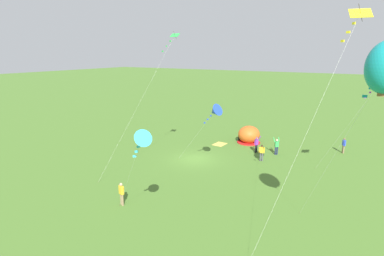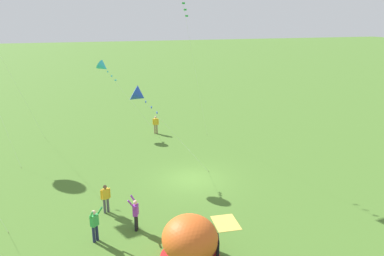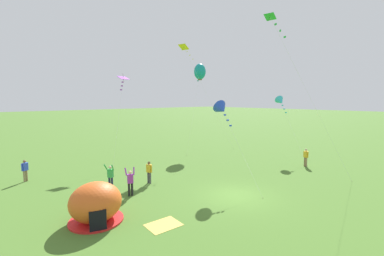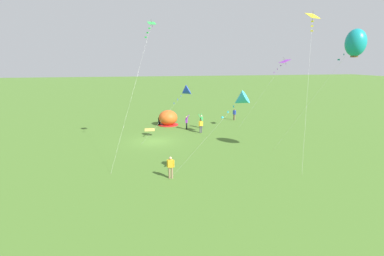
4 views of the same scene
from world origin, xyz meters
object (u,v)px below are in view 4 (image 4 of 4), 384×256
object	(u,v)px
person_strolling	(201,125)
kite_cyan	(240,100)
kite_yellow	(312,19)
kite_blue	(185,92)
person_watching_sky	(171,166)
kite_purple	(283,63)
person_with_toddler	(234,114)
person_arms_raised	(201,121)
popup_tent	(168,118)
kite_teal	(356,43)
kite_green	(150,29)
person_flying_kite	(187,122)

from	to	relation	value
person_strolling	kite_cyan	size ratio (longest dim) A/B	0.25
kite_yellow	kite_blue	size ratio (longest dim) A/B	2.05
person_watching_sky	kite_yellow	size ratio (longest dim) A/B	0.13
kite_purple	kite_blue	world-z (taller)	kite_purple
person_with_toddler	person_arms_raised	bearing A→B (deg)	-55.72
popup_tent	kite_yellow	bearing A→B (deg)	35.01
person_arms_raised	person_with_toddler	bearing A→B (deg)	124.28
person_strolling	person_with_toddler	xyz separation A→B (m)	(-6.99, 6.94, 0.00)
kite_purple	kite_teal	xyz separation A→B (m)	(11.32, -0.06, 1.65)
kite_cyan	kite_green	bearing A→B (deg)	-153.75
person_arms_raised	kite_cyan	world-z (taller)	kite_cyan
person_watching_sky	kite_cyan	xyz separation A→B (m)	(2.69, 4.35, 5.25)
person_watching_sky	kite_purple	xyz separation A→B (m)	(-11.24, 14.95, 7.55)
person_flying_kite	kite_purple	bearing A→B (deg)	64.19
kite_yellow	kite_green	distance (m)	14.62
person_with_toddler	person_arms_raised	xyz separation A→B (m)	(4.22, -6.19, 0.03)
person_flying_kite	kite_teal	xyz separation A→B (m)	(16.39, 10.43, 9.17)
kite_purple	kite_blue	size ratio (longest dim) A/B	1.44
kite_blue	person_with_toddler	bearing A→B (deg)	140.52
person_watching_sky	person_arms_raised	bearing A→B (deg)	158.64
person_strolling	person_with_toddler	size ratio (longest dim) A/B	1.00
person_arms_raised	kite_cyan	bearing A→B (deg)	-6.47
person_with_toddler	kite_green	size ratio (longest dim) A/B	0.14
popup_tent	person_with_toddler	world-z (taller)	popup_tent
person_strolling	person_flying_kite	size ratio (longest dim) A/B	0.91
popup_tent	kite_cyan	world-z (taller)	kite_cyan
kite_teal	kite_yellow	xyz separation A→B (m)	(-3.85, -1.48, 2.19)
person_watching_sky	kite_teal	world-z (taller)	kite_teal
person_strolling	kite_cyan	distance (m)	17.55
person_watching_sky	kite_green	world-z (taller)	kite_green
person_with_toddler	kite_teal	xyz separation A→B (m)	(21.06, 2.14, 9.20)
kite_green	person_strolling	bearing A→B (deg)	134.84
person_strolling	kite_purple	bearing A→B (deg)	73.29
person_strolling	person_flying_kite	bearing A→B (deg)	-150.02
person_flying_kite	kite_teal	bearing A→B (deg)	32.46
kite_blue	popup_tent	bearing A→B (deg)	-177.54
popup_tent	person_flying_kite	bearing A→B (deg)	32.89
person_watching_sky	person_strolling	bearing A→B (deg)	157.47
person_with_toddler	person_watching_sky	distance (m)	24.54
popup_tent	kite_purple	distance (m)	16.75
kite_yellow	person_watching_sky	bearing A→B (deg)	-74.30
person_watching_sky	kite_purple	distance (m)	20.17
kite_purple	kite_cyan	distance (m)	17.66
kite_yellow	kite_green	bearing A→B (deg)	-104.91
kite_teal	person_with_toddler	bearing A→B (deg)	-174.19
person_arms_raised	person_watching_sky	distance (m)	17.99
kite_cyan	person_watching_sky	bearing A→B (deg)	-121.79
person_flying_kite	kite_blue	distance (m)	8.83
kite_green	kite_yellow	bearing A→B (deg)	75.09
popup_tent	kite_teal	distance (m)	24.91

